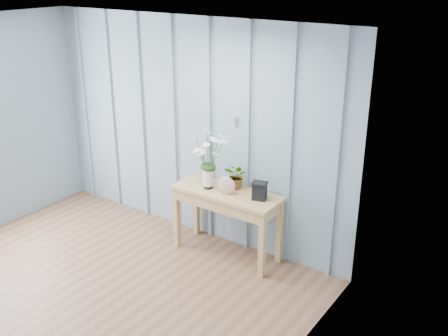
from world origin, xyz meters
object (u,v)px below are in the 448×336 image
Objects in this scene: sideboard at (227,201)px; felt_disc_vessel at (227,185)px; daisy_vase at (208,154)px; carved_box at (260,191)px.

felt_disc_vessel is at bearing -56.45° from sideboard.
daisy_vase is 3.15× the size of felt_disc_vessel.
daisy_vase is 0.38m from felt_disc_vessel.
sideboard is 6.09× the size of felt_disc_vessel.
sideboard is 1.93× the size of daisy_vase.
carved_box is (0.60, 0.06, -0.29)m from daisy_vase.
daisy_vase is 3.28× the size of carved_box.
felt_disc_vessel is 1.04× the size of carved_box.
carved_box is at bearing 6.05° from daisy_vase.
daisy_vase is at bearing -173.95° from carved_box.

